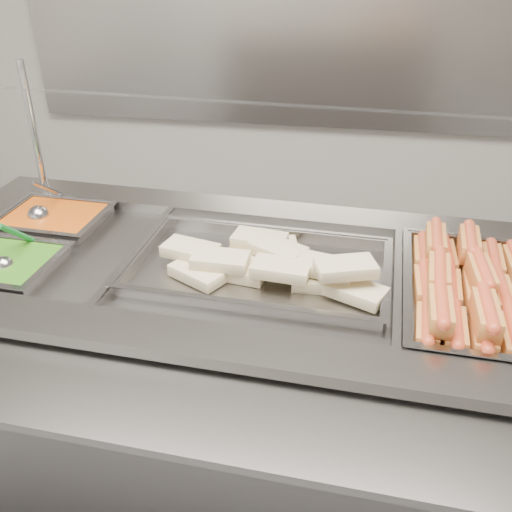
% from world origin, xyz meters
% --- Properties ---
extents(back_panel, '(3.00, 0.04, 1.20)m').
position_xyz_m(back_panel, '(0.00, 2.45, 1.20)').
color(back_panel, gray).
rests_on(back_panel, ground).
extents(steam_counter, '(1.81, 0.88, 0.85)m').
position_xyz_m(steam_counter, '(0.10, 0.45, 0.42)').
color(steam_counter, slate).
rests_on(steam_counter, ground).
extents(tray_rail, '(1.71, 0.44, 0.05)m').
position_xyz_m(tray_rail, '(0.07, -0.04, 0.80)').
color(tray_rail, gray).
rests_on(tray_rail, steam_counter).
extents(sneeze_guard, '(1.57, 0.36, 0.42)m').
position_xyz_m(sneeze_guard, '(0.11, 0.65, 1.19)').
color(sneeze_guard, silver).
rests_on(sneeze_guard, steam_counter).
extents(pan_hotdogs, '(0.35, 0.54, 0.09)m').
position_xyz_m(pan_hotdogs, '(0.69, 0.42, 0.81)').
color(pan_hotdogs, gray).
rests_on(pan_hotdogs, steam_counter).
extents(pan_wraps, '(0.66, 0.41, 0.07)m').
position_xyz_m(pan_wraps, '(0.16, 0.44, 0.82)').
color(pan_wraps, gray).
rests_on(pan_wraps, steam_counter).
extents(pan_beans, '(0.29, 0.24, 0.09)m').
position_xyz_m(pan_beans, '(-0.50, 0.62, 0.81)').
color(pan_beans, gray).
rests_on(pan_beans, steam_counter).
extents(pan_peas, '(0.29, 0.24, 0.09)m').
position_xyz_m(pan_peas, '(-0.52, 0.34, 0.81)').
color(pan_peas, gray).
rests_on(pan_peas, steam_counter).
extents(hotdogs_in_buns, '(0.31, 0.50, 0.11)m').
position_xyz_m(hotdogs_in_buns, '(0.67, 0.42, 0.85)').
color(hotdogs_in_buns, '#A95D23').
rests_on(hotdogs_in_buns, pan_hotdogs).
extents(tortilla_wraps, '(0.59, 0.30, 0.09)m').
position_xyz_m(tortilla_wraps, '(0.20, 0.44, 0.86)').
color(tortilla_wraps, '#C5B984').
rests_on(tortilla_wraps, pan_wraps).
extents(ladle, '(0.07, 0.18, 0.14)m').
position_xyz_m(ladle, '(-0.54, 0.60, 0.85)').
color(ladle, '#A8A8AD').
rests_on(ladle, pan_beans).
extents(serving_spoon, '(0.05, 0.16, 0.14)m').
position_xyz_m(serving_spoon, '(-0.49, 0.34, 0.86)').
color(serving_spoon, '#A8A8AD').
rests_on(serving_spoon, pan_peas).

